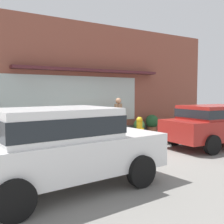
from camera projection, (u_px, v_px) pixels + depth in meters
The scene contains 13 objects.
ground_plane at pixel (131, 148), 9.82m from camera, with size 60.00×60.00×0.00m, color gray.
curb_strip at pixel (134, 147), 9.65m from camera, with size 14.00×0.24×0.12m, color #B2B2AD.
storefront at pixel (88, 81), 12.32m from camera, with size 14.00×0.81×5.03m.
fire_hydrant at pixel (139, 128), 11.46m from camera, with size 0.43×0.40×0.95m.
pedestrian_with_handbag at pixel (118, 115), 11.25m from camera, with size 0.62×0.45×1.75m.
parked_car_red at pixel (217, 123), 9.98m from camera, with size 4.31×2.13×1.50m.
parked_car_white at pixel (61, 143), 5.54m from camera, with size 4.30×2.19×1.66m.
potted_plant_doorstep at pixel (118, 127), 12.24m from camera, with size 0.69×0.69×0.83m.
potted_plant_low_front at pixel (72, 131), 11.12m from camera, with size 0.54×0.54×0.77m.
potted_plant_by_entrance at pixel (152, 123), 13.68m from camera, with size 0.65×0.65×0.86m.
potted_plant_corner_tall at pixel (19, 136), 9.94m from camera, with size 0.25×0.25×0.84m.
potted_plant_window_right at pixel (139, 126), 13.15m from camera, with size 0.54×0.54×0.68m.
potted_plant_window_left at pixel (178, 123), 14.40m from camera, with size 0.37×0.37×0.70m.
Camera 1 is at (-5.77, -7.84, 1.97)m, focal length 44.13 mm.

